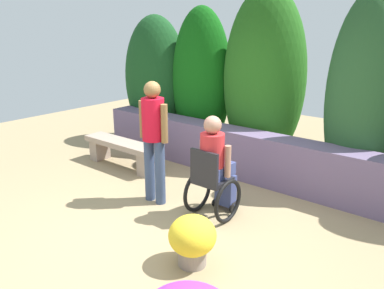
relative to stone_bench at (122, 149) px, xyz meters
The scene contains 7 objects.
ground_plane 2.37m from the stone_bench, 27.78° to the right, with size 13.66×13.66×0.00m, color #99845F.
stone_retaining_wall 2.28m from the stone_bench, 24.03° to the left, with size 6.25×0.44×0.76m, color slate.
hedge_backdrop 2.58m from the stone_bench, 41.52° to the left, with size 6.98×1.12×2.98m.
stone_bench is the anchor object (origin of this frame).
person_in_wheelchair 2.35m from the stone_bench, 11.22° to the right, with size 0.53×0.66×1.33m.
person_standing_companion 1.68m from the stone_bench, 24.10° to the right, with size 0.49×0.30×1.68m.
flower_pot_terracotta_by_wall 3.10m from the stone_bench, 28.01° to the right, with size 0.49×0.49×0.54m.
Camera 1 is at (2.79, -3.00, 2.36)m, focal length 35.67 mm.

